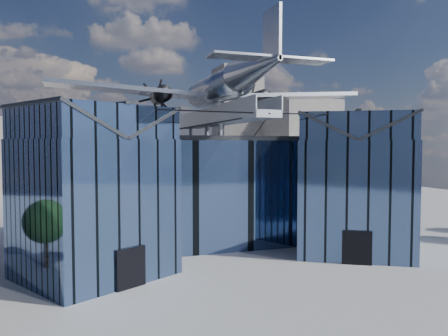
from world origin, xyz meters
name	(u,v)px	position (x,y,z in m)	size (l,w,h in m)	color
ground_plane	(232,259)	(0.00, 0.00, 0.00)	(120.00, 120.00, 0.00)	gray
museum	(211,184)	(0.00, 5.82, 5.54)	(32.88, 24.50, 17.60)	#435C89
bg_towers	(149,140)	(1.45, 50.49, 10.01)	(77.00, 24.50, 26.00)	gray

